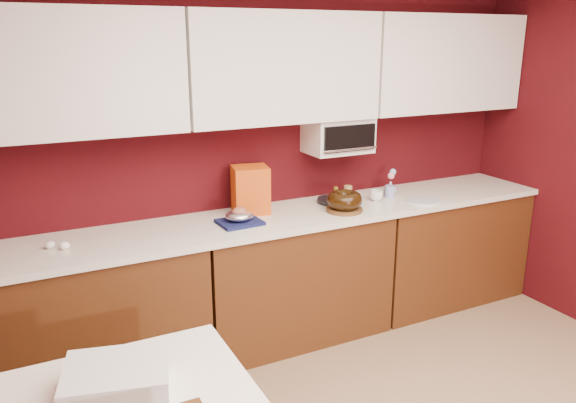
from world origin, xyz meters
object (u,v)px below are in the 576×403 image
at_px(toaster_oven, 338,135).
at_px(coffee_mug, 376,194).
at_px(flower_vase, 390,187).
at_px(newspaper_stack, 117,382).
at_px(bundt_cake, 345,200).
at_px(blue_jar, 390,191).
at_px(pandoro_box, 250,190).
at_px(foil_ham_nest, 240,215).

xyz_separation_m(toaster_oven, coffee_mug, (0.24, -0.16, -0.43)).
xyz_separation_m(flower_vase, newspaper_stack, (-2.26, -1.40, -0.14)).
height_order(bundt_cake, newspaper_stack, bundt_cake).
bearing_deg(newspaper_stack, bundt_cake, 34.63).
bearing_deg(toaster_oven, blue_jar, -19.04).
bearing_deg(coffee_mug, newspaper_stack, -147.68).
relative_size(coffee_mug, blue_jar, 1.05).
bearing_deg(blue_jar, toaster_oven, 160.96).
height_order(blue_jar, newspaper_stack, blue_jar).
height_order(coffee_mug, blue_jar, coffee_mug).
bearing_deg(bundt_cake, flower_vase, 20.45).
bearing_deg(newspaper_stack, coffee_mug, 32.32).
relative_size(toaster_oven, pandoro_box, 1.42).
distance_m(bundt_cake, pandoro_box, 0.64).
height_order(foil_ham_nest, coffee_mug, coffee_mug).
bearing_deg(coffee_mug, toaster_oven, 146.01).
xyz_separation_m(pandoro_box, blue_jar, (1.07, -0.12, -0.11)).
bearing_deg(foil_ham_nest, toaster_oven, 14.00).
xyz_separation_m(coffee_mug, flower_vase, (0.18, 0.08, 0.01)).
bearing_deg(pandoro_box, blue_jar, 4.90).
relative_size(foil_ham_nest, coffee_mug, 2.00).
distance_m(blue_jar, flower_vase, 0.06).
relative_size(toaster_oven, flower_vase, 3.84).
distance_m(pandoro_box, newspaper_stack, 1.88).
xyz_separation_m(bundt_cake, blue_jar, (0.49, 0.15, -0.04)).
height_order(coffee_mug, flower_vase, flower_vase).
distance_m(bundt_cake, newspaper_stack, 2.12).
bearing_deg(foil_ham_nest, pandoro_box, 50.62).
height_order(bundt_cake, foil_ham_nest, bundt_cake).
xyz_separation_m(toaster_oven, bundt_cake, (-0.11, -0.28, -0.39)).
bearing_deg(pandoro_box, flower_vase, 7.59).
relative_size(foil_ham_nest, blue_jar, 2.11).
relative_size(blue_jar, newspaper_stack, 0.24).
height_order(flower_vase, newspaper_stack, flower_vase).
height_order(pandoro_box, newspaper_stack, pandoro_box).
height_order(bundt_cake, pandoro_box, pandoro_box).
bearing_deg(flower_vase, coffee_mug, -156.65).
distance_m(toaster_oven, coffee_mug, 0.52).
distance_m(toaster_oven, blue_jar, 0.59).
height_order(toaster_oven, newspaper_stack, toaster_oven).
xyz_separation_m(foil_ham_nest, newspaper_stack, (-1.00, -1.27, -0.14)).
relative_size(pandoro_box, blue_jar, 3.57).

